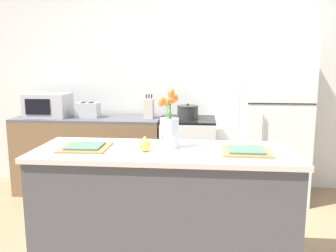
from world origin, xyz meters
TOP-DOWN VIEW (x-y plane):
  - back_wall at (0.00, 2.00)m, footprint 5.20×0.08m
  - kitchen_island at (0.00, 0.00)m, footprint 1.80×0.66m
  - back_counter at (-1.06, 1.60)m, footprint 1.68×0.60m
  - stove_range at (0.10, 1.60)m, footprint 0.60×0.61m
  - refrigerator at (1.05, 1.60)m, footprint 0.68×0.67m
  - flower_vase at (0.03, 0.06)m, footprint 0.14×0.15m
  - pear_figurine at (-0.12, -0.07)m, footprint 0.08×0.08m
  - plate_setting_left at (-0.55, -0.02)m, footprint 0.33×0.33m
  - plate_setting_right at (0.55, -0.02)m, footprint 0.33×0.33m
  - toaster at (-1.07, 1.60)m, footprint 0.28×0.18m
  - cooking_pot at (0.09, 1.56)m, footprint 0.24×0.24m
  - microwave at (-1.54, 1.60)m, footprint 0.48×0.37m
  - knife_block at (-0.35, 1.59)m, footprint 0.10×0.14m

SIDE VIEW (x-z plane):
  - stove_range at x=0.10m, z-range 0.00..0.89m
  - back_counter at x=-1.06m, z-range 0.00..0.89m
  - kitchen_island at x=0.00m, z-range 0.00..0.92m
  - refrigerator at x=1.05m, z-range 0.00..1.78m
  - plate_setting_left at x=-0.55m, z-range 0.92..0.94m
  - plate_setting_right at x=0.55m, z-range 0.92..0.94m
  - cooking_pot at x=0.09m, z-range 0.88..1.06m
  - pear_figurine at x=-0.12m, z-range 0.91..1.03m
  - toaster at x=-1.07m, z-range 0.89..1.06m
  - knife_block at x=-0.35m, z-range 0.87..1.14m
  - microwave at x=-1.54m, z-range 0.89..1.16m
  - flower_vase at x=0.03m, z-range 0.85..1.27m
  - back_wall at x=0.00m, z-range 0.00..2.70m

